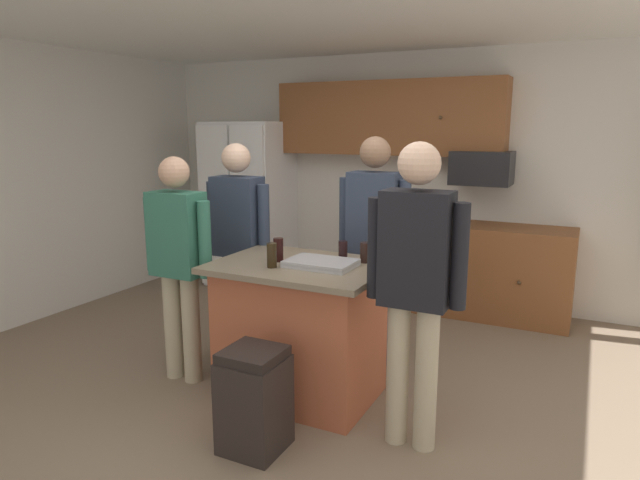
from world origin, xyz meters
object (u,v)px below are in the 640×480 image
Objects in this scene: glass_dark_ale at (343,251)px; person_elder_center at (178,255)px; kitchen_island at (301,329)px; person_guest_left at (415,276)px; microwave_over_range at (482,168)px; glass_short_whisky at (366,252)px; refrigerator at (249,205)px; serving_tray at (321,263)px; glass_pilsner at (272,255)px; trash_bin at (254,400)px; person_guest_by_door at (374,235)px; glass_stout_tall at (278,250)px; person_host_foreground at (238,235)px.

person_elder_center is at bearing -162.21° from glass_dark_ale.
kitchen_island is 0.65× the size of person_guest_left.
microwave_over_range is at bearing 46.79° from person_elder_center.
person_guest_left is 13.01× the size of glass_short_whisky.
serving_tray is (2.03, -2.22, 0.02)m from refrigerator.
glass_pilsner is at bearing 11.50° from person_guest_left.
glass_short_whisky reaches higher than serving_tray.
glass_dark_ale is (-0.65, 0.46, -0.02)m from person_guest_left.
glass_dark_ale reaches higher than trash_bin.
person_guest_by_door is at bearing 69.12° from glass_pilsner.
glass_stout_tall is at bearing -10.17° from person_guest_by_door.
kitchen_island is at bearing 0.00° from person_elder_center.
refrigerator is at bearing 149.20° from person_host_foreground.
glass_stout_tall is 1.00× the size of glass_pilsner.
kitchen_island is 0.73m from trash_bin.
glass_pilsner is 0.92m from trash_bin.
person_host_foreground is 2.81× the size of trash_bin.
person_guest_left reaches higher than glass_short_whisky.
person_guest_by_door reaches higher than glass_stout_tall.
glass_stout_tall is at bearing -6.43° from person_host_foreground.
person_host_foreground is 10.72× the size of glass_pilsner.
glass_short_whisky is (0.54, 0.23, -0.01)m from glass_stout_tall.
glass_short_whisky is 0.31× the size of serving_tray.
person_elder_center is 0.76m from glass_stout_tall.
glass_pilsner is (-0.85, -2.50, -0.42)m from microwave_over_range.
kitchen_island is at bearing 96.08° from trash_bin.
glass_dark_ale is at bearing 16.13° from person_guest_by_door.
person_guest_left is at bearing -13.56° from glass_stout_tall.
refrigerator is 1.07× the size of person_guest_by_door.
glass_dark_ale is at bearing 80.74° from trash_bin.
kitchen_island is 0.67× the size of person_host_foreground.
person_host_foreground is (1.09, -1.80, 0.05)m from refrigerator.
person_guest_left is 1.16m from trash_bin.
refrigerator is 2.90m from glass_dark_ale.
microwave_over_range is at bearing -179.90° from person_guest_by_door.
glass_dark_ale is at bearing 28.95° from glass_stout_tall.
microwave_over_range is 0.34× the size of person_elder_center.
person_guest_by_door reaches higher than person_elder_center.
refrigerator is 3.00m from serving_tray.
glass_stout_tall is (0.62, -0.42, 0.03)m from person_host_foreground.
glass_short_whisky is (-0.49, 0.48, -0.02)m from person_guest_left.
glass_pilsner is at bearing -123.92° from kitchen_island.
person_guest_left is at bearing -5.03° from glass_pilsner.
glass_pilsner is 0.36× the size of serving_tray.
kitchen_island is at bearing 0.00° from person_host_foreground.
person_guest_left is at bearing 49.68° from person_guest_by_door.
refrigerator is at bearing -25.51° from person_guest_left.
person_guest_left is at bearing 5.79° from person_host_foreground.
glass_stout_tall is (-0.16, -0.01, 0.55)m from kitchen_island.
person_guest_left is 13.04× the size of glass_dark_ale.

